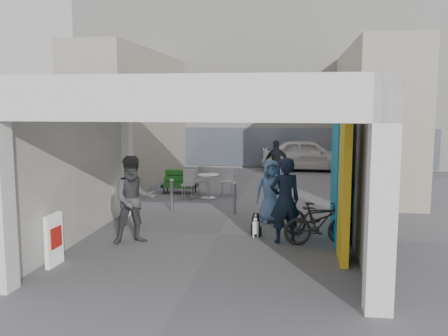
% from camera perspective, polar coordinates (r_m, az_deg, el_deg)
% --- Properties ---
extents(ground, '(90.00, 90.00, 0.00)m').
position_cam_1_polar(ground, '(11.85, -0.57, -7.58)').
color(ground, '#5A5A5F').
rests_on(ground, ground).
extents(arcade_canopy, '(6.40, 6.45, 6.40)m').
position_cam_1_polar(arcade_canopy, '(10.58, 1.61, 3.26)').
color(arcade_canopy, silver).
rests_on(arcade_canopy, ground).
extents(far_building, '(18.00, 4.08, 8.00)m').
position_cam_1_polar(far_building, '(25.37, 4.38, 9.55)').
color(far_building, silver).
rests_on(far_building, ground).
extents(plaza_bldg_left, '(2.00, 9.00, 5.00)m').
position_cam_1_polar(plaza_bldg_left, '(19.83, -10.17, 5.72)').
color(plaza_bldg_left, '#A19685').
rests_on(plaza_bldg_left, ground).
extents(plaza_bldg_right, '(2.00, 9.00, 5.00)m').
position_cam_1_polar(plaza_bldg_right, '(19.01, 16.65, 5.45)').
color(plaza_bldg_right, '#A19685').
rests_on(plaza_bldg_right, ground).
extents(bollard_left, '(0.09, 0.09, 0.89)m').
position_cam_1_polar(bollard_left, '(14.34, -5.97, -3.13)').
color(bollard_left, gray).
rests_on(bollard_left, ground).
extents(bollard_center, '(0.09, 0.09, 0.87)m').
position_cam_1_polar(bollard_center, '(13.87, 1.23, -3.49)').
color(bollard_center, gray).
rests_on(bollard_center, ground).
extents(bollard_right, '(0.09, 0.09, 0.85)m').
position_cam_1_polar(bollard_right, '(14.11, 7.47, -3.41)').
color(bollard_right, gray).
rests_on(bollard_right, ground).
extents(advert_board_near, '(0.12, 0.55, 1.00)m').
position_cam_1_polar(advert_board_near, '(10.07, -18.84, -7.74)').
color(advert_board_near, white).
rests_on(advert_board_near, ground).
extents(advert_board_far, '(0.16, 0.56, 1.00)m').
position_cam_1_polar(advert_board_far, '(13.76, -11.02, -3.42)').
color(advert_board_far, white).
rests_on(advert_board_far, ground).
extents(cafe_set, '(1.54, 1.24, 0.93)m').
position_cam_1_polar(cafe_set, '(16.44, -2.03, -2.13)').
color(cafe_set, '#ADADB3').
rests_on(cafe_set, ground).
extents(produce_stand, '(1.19, 0.64, 0.78)m').
position_cam_1_polar(produce_stand, '(17.16, -5.09, -1.81)').
color(produce_stand, black).
rests_on(produce_stand, ground).
extents(crate_stack, '(0.47, 0.38, 0.56)m').
position_cam_1_polar(crate_stack, '(19.48, 5.92, -0.80)').
color(crate_stack, '#1C5919').
rests_on(crate_stack, ground).
extents(border_collie, '(0.21, 0.42, 0.57)m').
position_cam_1_polar(border_collie, '(11.66, 3.67, -6.69)').
color(border_collie, black).
rests_on(border_collie, ground).
extents(man_with_dog, '(0.81, 0.66, 1.90)m').
position_cam_1_polar(man_with_dog, '(11.03, 6.96, -3.70)').
color(man_with_dog, black).
rests_on(man_with_dog, ground).
extents(man_back_turned, '(1.17, 1.09, 1.93)m').
position_cam_1_polar(man_back_turned, '(11.12, -10.25, -3.59)').
color(man_back_turned, '#3F3F41').
rests_on(man_back_turned, ground).
extents(man_elderly, '(0.91, 0.71, 1.63)m').
position_cam_1_polar(man_elderly, '(12.90, 5.37, -2.65)').
color(man_elderly, '#587AAC').
rests_on(man_elderly, ground).
extents(man_crates, '(1.07, 0.74, 1.68)m').
position_cam_1_polar(man_crates, '(18.79, 6.01, 0.62)').
color(man_crates, black).
rests_on(man_crates, ground).
extents(bicycle_front, '(1.94, 1.30, 0.96)m').
position_cam_1_polar(bicycle_front, '(11.62, 10.76, -5.57)').
color(bicycle_front, black).
rests_on(bicycle_front, ground).
extents(bicycle_rear, '(1.63, 0.79, 0.94)m').
position_cam_1_polar(bicycle_rear, '(11.09, 10.88, -6.26)').
color(bicycle_rear, black).
rests_on(bicycle_rear, ground).
extents(white_van, '(4.25, 1.80, 1.43)m').
position_cam_1_polar(white_van, '(22.93, 9.66, 1.49)').
color(white_van, silver).
rests_on(white_van, ground).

